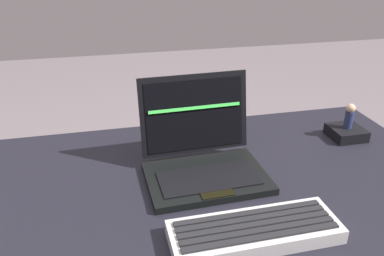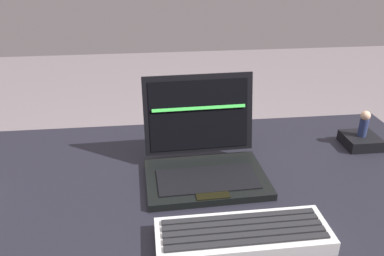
% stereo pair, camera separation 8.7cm
% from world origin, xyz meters
% --- Properties ---
extents(desk, '(1.31, 0.66, 0.74)m').
position_xyz_m(desk, '(0.00, 0.00, 0.63)').
color(desk, black).
rests_on(desk, ground).
extents(laptop_front, '(0.28, 0.24, 0.22)m').
position_xyz_m(laptop_front, '(0.06, 0.03, 0.79)').
color(laptop_front, black).
rests_on(laptop_front, desk).
extents(external_keyboard, '(0.32, 0.11, 0.03)m').
position_xyz_m(external_keyboard, '(0.10, -0.21, 0.76)').
color(external_keyboard, '#B8B7B6').
rests_on(external_keyboard, desk).
extents(figurine_stand, '(0.09, 0.09, 0.03)m').
position_xyz_m(figurine_stand, '(0.51, 0.13, 0.76)').
color(figurine_stand, black).
rests_on(figurine_stand, desk).
extents(figurine, '(0.03, 0.03, 0.07)m').
position_xyz_m(figurine, '(0.51, 0.13, 0.81)').
color(figurine, navy).
rests_on(figurine, figurine_stand).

